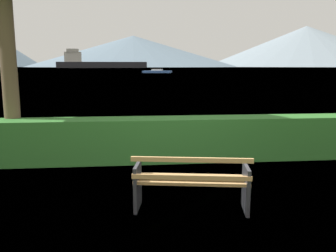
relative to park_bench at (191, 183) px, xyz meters
name	(u,v)px	position (x,y,z in m)	size (l,w,h in m)	color
ground_plane	(191,209)	(0.01, 0.06, -0.42)	(1400.00, 1400.00, 0.00)	#567A38
water_surface	(134,68)	(0.01, 307.28, -0.42)	(620.00, 620.00, 0.00)	#7A99A8
park_bench	(191,183)	(0.00, 0.00, 0.00)	(1.74, 0.83, 0.87)	tan
hedge_row	(171,139)	(0.01, 2.80, 0.05)	(9.81, 0.72, 0.96)	#2D6B28
cargo_ship_large	(95,63)	(-33.91, 314.14, 4.11)	(78.76, 20.13, 16.21)	#232328
fishing_boat_near	(157,72)	(5.96, 95.57, -0.02)	(8.49, 5.31, 1.09)	#335693
distant_hills	(149,45)	(24.45, 563.00, 33.97)	(858.30, 345.07, 88.56)	slate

